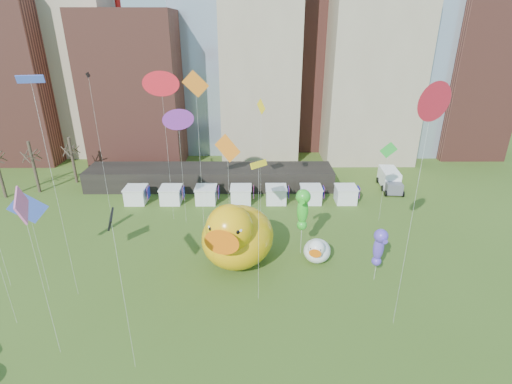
{
  "coord_description": "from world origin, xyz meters",
  "views": [
    {
      "loc": [
        2.81,
        -14.46,
        23.15
      ],
      "look_at": [
        2.98,
        11.65,
        12.0
      ],
      "focal_mm": 27.0,
      "sensor_mm": 36.0,
      "label": 1
    }
  ],
  "objects_px": {
    "small_duck": "(317,250)",
    "seahorse_green": "(303,207)",
    "box_truck": "(390,179)",
    "seahorse_purple": "(379,245)",
    "big_duck": "(236,235)"
  },
  "relations": [
    {
      "from": "small_duck",
      "to": "seahorse_green",
      "type": "relative_size",
      "value": 0.56
    },
    {
      "from": "seahorse_green",
      "to": "box_truck",
      "type": "relative_size",
      "value": 1.13
    },
    {
      "from": "box_truck",
      "to": "seahorse_purple",
      "type": "bearing_deg",
      "value": -106.54
    },
    {
      "from": "big_duck",
      "to": "small_duck",
      "type": "xyz_separation_m",
      "value": [
        8.52,
        0.54,
        -2.21
      ]
    },
    {
      "from": "seahorse_purple",
      "to": "small_duck",
      "type": "bearing_deg",
      "value": 141.33
    },
    {
      "from": "seahorse_purple",
      "to": "seahorse_green",
      "type": "bearing_deg",
      "value": 137.55
    },
    {
      "from": "big_duck",
      "to": "box_truck",
      "type": "bearing_deg",
      "value": 56.02
    },
    {
      "from": "seahorse_green",
      "to": "seahorse_purple",
      "type": "distance_m",
      "value": 8.61
    },
    {
      "from": "big_duck",
      "to": "seahorse_green",
      "type": "bearing_deg",
      "value": 30.66
    },
    {
      "from": "small_duck",
      "to": "seahorse_green",
      "type": "height_order",
      "value": "seahorse_green"
    },
    {
      "from": "big_duck",
      "to": "seahorse_green",
      "type": "height_order",
      "value": "big_duck"
    },
    {
      "from": "big_duck",
      "to": "seahorse_purple",
      "type": "distance_m",
      "value": 14.12
    },
    {
      "from": "big_duck",
      "to": "seahorse_green",
      "type": "relative_size",
      "value": 1.42
    },
    {
      "from": "seahorse_green",
      "to": "seahorse_purple",
      "type": "bearing_deg",
      "value": -24.95
    },
    {
      "from": "small_duck",
      "to": "seahorse_purple",
      "type": "bearing_deg",
      "value": -16.99
    }
  ]
}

